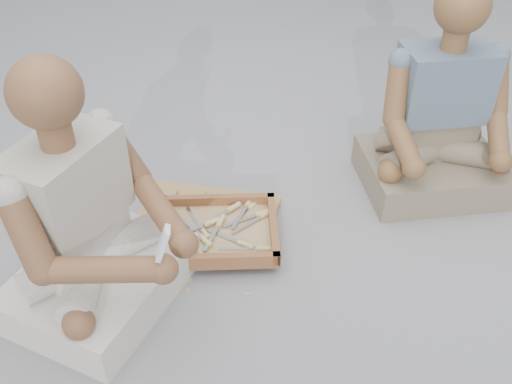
# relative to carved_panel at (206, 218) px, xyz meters

# --- Properties ---
(ground) EXTENTS (60.00, 60.00, 0.00)m
(ground) POSITION_rel_carved_panel_xyz_m (0.36, -0.27, -0.02)
(ground) COLOR gray
(ground) RESTS_ON ground
(carved_panel) EXTENTS (0.62, 0.44, 0.04)m
(carved_panel) POSITION_rel_carved_panel_xyz_m (0.00, 0.00, 0.00)
(carved_panel) COLOR olive
(carved_panel) RESTS_ON ground
(tool_tray) EXTENTS (0.54, 0.46, 0.06)m
(tool_tray) POSITION_rel_carved_panel_xyz_m (0.07, -0.13, 0.04)
(tool_tray) COLOR brown
(tool_tray) RESTS_ON carved_panel
(chisel_0) EXTENTS (0.07, 0.22, 0.02)m
(chisel_0) POSITION_rel_carved_panel_xyz_m (0.17, 0.04, 0.05)
(chisel_0) COLOR silver
(chisel_0) RESTS_ON tool_tray
(chisel_1) EXTENTS (0.22, 0.04, 0.02)m
(chisel_1) POSITION_rel_carved_panel_xyz_m (0.26, -0.21, 0.04)
(chisel_1) COLOR silver
(chisel_1) RESTS_ON tool_tray
(chisel_2) EXTENTS (0.18, 0.15, 0.02)m
(chisel_2) POSITION_rel_carved_panel_xyz_m (0.02, -0.11, 0.06)
(chisel_2) COLOR silver
(chisel_2) RESTS_ON tool_tray
(chisel_3) EXTENTS (0.21, 0.11, 0.02)m
(chisel_3) POSITION_rel_carved_panel_xyz_m (0.18, -0.19, 0.05)
(chisel_3) COLOR silver
(chisel_3) RESTS_ON tool_tray
(chisel_4) EXTENTS (0.14, 0.19, 0.02)m
(chisel_4) POSITION_rel_carved_panel_xyz_m (0.02, -0.27, 0.05)
(chisel_4) COLOR silver
(chisel_4) RESTS_ON tool_tray
(chisel_5) EXTENTS (0.06, 0.22, 0.02)m
(chisel_5) POSITION_rel_carved_panel_xyz_m (0.07, -0.10, 0.06)
(chisel_5) COLOR silver
(chisel_5) RESTS_ON tool_tray
(chisel_6) EXTENTS (0.17, 0.17, 0.02)m
(chisel_6) POSITION_rel_carved_panel_xyz_m (0.02, -0.18, 0.05)
(chisel_6) COLOR silver
(chisel_6) RESTS_ON tool_tray
(chisel_7) EXTENTS (0.16, 0.17, 0.02)m
(chisel_7) POSITION_rel_carved_panel_xyz_m (0.24, -0.02, 0.05)
(chisel_7) COLOR silver
(chisel_7) RESTS_ON tool_tray
(chisel_8) EXTENTS (0.14, 0.19, 0.02)m
(chisel_8) POSITION_rel_carved_panel_xyz_m (0.01, -0.13, 0.05)
(chisel_8) COLOR silver
(chisel_8) RESTS_ON tool_tray
(chisel_9) EXTENTS (0.12, 0.20, 0.02)m
(chisel_9) POSITION_rel_carved_panel_xyz_m (0.19, 0.04, 0.05)
(chisel_9) COLOR silver
(chisel_9) RESTS_ON tool_tray
(chisel_10) EXTENTS (0.15, 0.18, 0.02)m
(chisel_10) POSITION_rel_carved_panel_xyz_m (0.10, -0.00, 0.06)
(chisel_10) COLOR silver
(chisel_10) RESTS_ON tool_tray
(chisel_11) EXTENTS (0.19, 0.14, 0.02)m
(chisel_11) POSITION_rel_carved_panel_xyz_m (0.22, -0.01, 0.05)
(chisel_11) COLOR silver
(chisel_11) RESTS_ON tool_tray
(wood_chip_0) EXTENTS (0.02, 0.02, 0.00)m
(wood_chip_0) POSITION_rel_carved_panel_xyz_m (0.14, 0.23, -0.02)
(wood_chip_0) COLOR tan
(wood_chip_0) RESTS_ON ground
(wood_chip_1) EXTENTS (0.02, 0.02, 0.00)m
(wood_chip_1) POSITION_rel_carved_panel_xyz_m (0.27, -0.05, -0.02)
(wood_chip_1) COLOR tan
(wood_chip_1) RESTS_ON ground
(wood_chip_2) EXTENTS (0.02, 0.02, 0.00)m
(wood_chip_2) POSITION_rel_carved_panel_xyz_m (0.17, -0.25, -0.02)
(wood_chip_2) COLOR tan
(wood_chip_2) RESTS_ON ground
(wood_chip_3) EXTENTS (0.02, 0.02, 0.00)m
(wood_chip_3) POSITION_rel_carved_panel_xyz_m (0.00, -0.40, -0.02)
(wood_chip_3) COLOR tan
(wood_chip_3) RESTS_ON ground
(wood_chip_4) EXTENTS (0.02, 0.02, 0.00)m
(wood_chip_4) POSITION_rel_carved_panel_xyz_m (0.34, -0.21, -0.02)
(wood_chip_4) COLOR tan
(wood_chip_4) RESTS_ON ground
(wood_chip_5) EXTENTS (0.02, 0.02, 0.00)m
(wood_chip_5) POSITION_rel_carved_panel_xyz_m (0.23, -0.39, -0.02)
(wood_chip_5) COLOR tan
(wood_chip_5) RESTS_ON ground
(wood_chip_6) EXTENTS (0.02, 0.02, 0.00)m
(wood_chip_6) POSITION_rel_carved_panel_xyz_m (-0.21, 0.09, -0.02)
(wood_chip_6) COLOR tan
(wood_chip_6) RESTS_ON ground
(wood_chip_7) EXTENTS (0.02, 0.02, 0.00)m
(wood_chip_7) POSITION_rel_carved_panel_xyz_m (0.02, -0.15, -0.02)
(wood_chip_7) COLOR tan
(wood_chip_7) RESTS_ON ground
(wood_chip_8) EXTENTS (0.02, 0.02, 0.00)m
(wood_chip_8) POSITION_rel_carved_panel_xyz_m (-0.06, -0.21, -0.02)
(wood_chip_8) COLOR tan
(wood_chip_8) RESTS_ON ground
(wood_chip_9) EXTENTS (0.02, 0.02, 0.00)m
(wood_chip_9) POSITION_rel_carved_panel_xyz_m (-0.17, 0.17, -0.02)
(wood_chip_9) COLOR tan
(wood_chip_9) RESTS_ON ground
(wood_chip_10) EXTENTS (0.02, 0.02, 0.00)m
(wood_chip_10) POSITION_rel_carved_panel_xyz_m (0.22, -0.11, -0.02)
(wood_chip_10) COLOR tan
(wood_chip_10) RESTS_ON ground
(wood_chip_11) EXTENTS (0.02, 0.02, 0.00)m
(wood_chip_11) POSITION_rel_carved_panel_xyz_m (0.29, 0.04, -0.02)
(wood_chip_11) COLOR tan
(wood_chip_11) RESTS_ON ground
(wood_chip_12) EXTENTS (0.02, 0.02, 0.00)m
(wood_chip_12) POSITION_rel_carved_panel_xyz_m (-0.09, -0.31, -0.02)
(wood_chip_12) COLOR tan
(wood_chip_12) RESTS_ON ground
(wood_chip_13) EXTENTS (0.02, 0.02, 0.00)m
(wood_chip_13) POSITION_rel_carved_panel_xyz_m (0.25, -0.18, -0.02)
(wood_chip_13) COLOR tan
(wood_chip_13) RESTS_ON ground
(wood_chip_14) EXTENTS (0.02, 0.02, 0.00)m
(wood_chip_14) POSITION_rel_carved_panel_xyz_m (-0.11, 0.11, -0.02)
(wood_chip_14) COLOR tan
(wood_chip_14) RESTS_ON ground
(wood_chip_15) EXTENTS (0.02, 0.02, 0.00)m
(wood_chip_15) POSITION_rel_carved_panel_xyz_m (-0.00, -0.34, -0.02)
(wood_chip_15) COLOR tan
(wood_chip_15) RESTS_ON ground
(craftsman) EXTENTS (0.71, 0.73, 0.94)m
(craftsman) POSITION_rel_carved_panel_xyz_m (-0.30, -0.46, 0.30)
(craftsman) COLOR silver
(craftsman) RESTS_ON ground
(companion) EXTENTS (0.70, 0.61, 0.94)m
(companion) POSITION_rel_carved_panel_xyz_m (0.97, 0.39, 0.29)
(companion) COLOR #7C6B59
(companion) RESTS_ON ground
(mobile_phone) EXTENTS (0.06, 0.06, 0.11)m
(mobile_phone) POSITION_rel_carved_panel_xyz_m (0.01, -0.63, 0.43)
(mobile_phone) COLOR white
(mobile_phone) RESTS_ON craftsman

